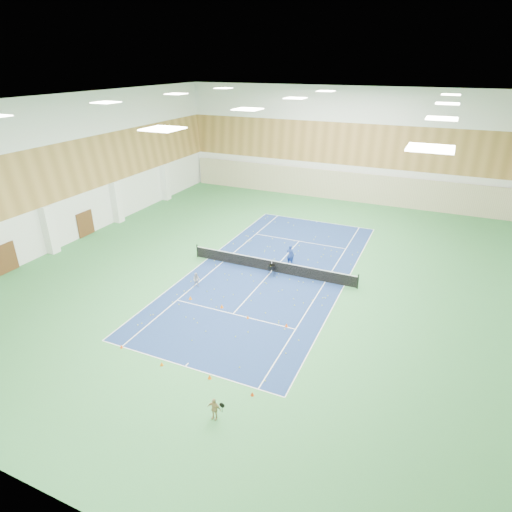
% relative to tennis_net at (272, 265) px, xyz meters
% --- Properties ---
extents(ground, '(40.00, 40.00, 0.00)m').
position_rel_tennis_net_xyz_m(ground, '(0.00, 0.00, -0.55)').
color(ground, '#32763D').
rests_on(ground, ground).
extents(room_shell, '(36.00, 40.00, 12.00)m').
position_rel_tennis_net_xyz_m(room_shell, '(0.00, 0.00, 5.45)').
color(room_shell, white).
rests_on(room_shell, ground).
extents(wood_cladding, '(36.00, 40.00, 8.00)m').
position_rel_tennis_net_xyz_m(wood_cladding, '(0.00, 0.00, 7.45)').
color(wood_cladding, '#A5793D').
rests_on(wood_cladding, room_shell).
extents(ceiling_light_grid, '(21.40, 25.40, 0.06)m').
position_rel_tennis_net_xyz_m(ceiling_light_grid, '(0.00, 0.00, 11.37)').
color(ceiling_light_grid, white).
rests_on(ceiling_light_grid, room_shell).
extents(court_surface, '(10.97, 23.77, 0.01)m').
position_rel_tennis_net_xyz_m(court_surface, '(0.00, 0.00, -0.55)').
color(court_surface, navy).
rests_on(court_surface, ground).
extents(tennis_balls_scatter, '(10.57, 22.77, 0.07)m').
position_rel_tennis_net_xyz_m(tennis_balls_scatter, '(0.00, 0.00, -0.50)').
color(tennis_balls_scatter, '#B9CC22').
rests_on(tennis_balls_scatter, ground).
extents(tennis_net, '(12.80, 0.10, 1.10)m').
position_rel_tennis_net_xyz_m(tennis_net, '(0.00, 0.00, 0.00)').
color(tennis_net, black).
rests_on(tennis_net, ground).
extents(back_curtain, '(35.40, 0.16, 3.20)m').
position_rel_tennis_net_xyz_m(back_curtain, '(0.00, 19.75, 1.05)').
color(back_curtain, '#C6B793').
rests_on(back_curtain, ground).
extents(door_left_a, '(0.08, 1.80, 2.20)m').
position_rel_tennis_net_xyz_m(door_left_a, '(-17.92, -8.00, 0.55)').
color(door_left_a, '#593319').
rests_on(door_left_a, ground).
extents(door_left_b, '(0.08, 1.80, 2.20)m').
position_rel_tennis_net_xyz_m(door_left_b, '(-17.92, 0.00, 0.55)').
color(door_left_b, '#593319').
rests_on(door_left_b, ground).
extents(coach, '(0.64, 0.45, 1.66)m').
position_rel_tennis_net_xyz_m(coach, '(0.86, 1.66, 0.28)').
color(coach, navy).
rests_on(coach, ground).
extents(child_court, '(0.60, 0.53, 1.04)m').
position_rel_tennis_net_xyz_m(child_court, '(-3.91, -4.24, -0.03)').
color(child_court, '#9B9CA4').
rests_on(child_court, ground).
extents(child_apron, '(0.65, 0.28, 1.11)m').
position_rel_tennis_net_xyz_m(child_apron, '(3.08, -14.33, 0.00)').
color(child_apron, tan).
rests_on(child_apron, ground).
extents(ball_cart, '(0.57, 0.57, 0.86)m').
position_rel_tennis_net_xyz_m(ball_cart, '(0.26, -0.60, -0.12)').
color(ball_cart, black).
rests_on(ball_cart, ground).
extents(cone_svc_a, '(0.23, 0.23, 0.25)m').
position_rel_tennis_net_xyz_m(cone_svc_a, '(-3.38, -5.94, -0.42)').
color(cone_svc_a, orange).
rests_on(cone_svc_a, ground).
extents(cone_svc_b, '(0.23, 0.23, 0.25)m').
position_rel_tennis_net_xyz_m(cone_svc_b, '(-0.98, -6.03, -0.43)').
color(cone_svc_b, orange).
rests_on(cone_svc_b, ground).
extents(cone_svc_c, '(0.18, 0.18, 0.20)m').
position_rel_tennis_net_xyz_m(cone_svc_c, '(1.05, -6.47, -0.45)').
color(cone_svc_c, orange).
rests_on(cone_svc_c, ground).
extents(cone_svc_d, '(0.20, 0.20, 0.22)m').
position_rel_tennis_net_xyz_m(cone_svc_d, '(3.52, -6.35, -0.44)').
color(cone_svc_d, '#FF540D').
rests_on(cone_svc_d, ground).
extents(cone_base_a, '(0.18, 0.18, 0.19)m').
position_rel_tennis_net_xyz_m(cone_base_a, '(-4.07, -11.95, -0.45)').
color(cone_base_a, '#FF460D').
rests_on(cone_base_a, ground).
extents(cone_base_b, '(0.19, 0.19, 0.21)m').
position_rel_tennis_net_xyz_m(cone_base_b, '(-1.17, -12.29, -0.44)').
color(cone_base_b, orange).
rests_on(cone_base_b, ground).
extents(cone_base_c, '(0.21, 0.21, 0.23)m').
position_rel_tennis_net_xyz_m(cone_base_c, '(1.60, -12.16, -0.44)').
color(cone_base_c, '#FF620D').
rests_on(cone_base_c, ground).
extents(cone_base_d, '(0.18, 0.18, 0.20)m').
position_rel_tennis_net_xyz_m(cone_base_d, '(4.03, -12.37, -0.45)').
color(cone_base_d, red).
rests_on(cone_base_d, ground).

